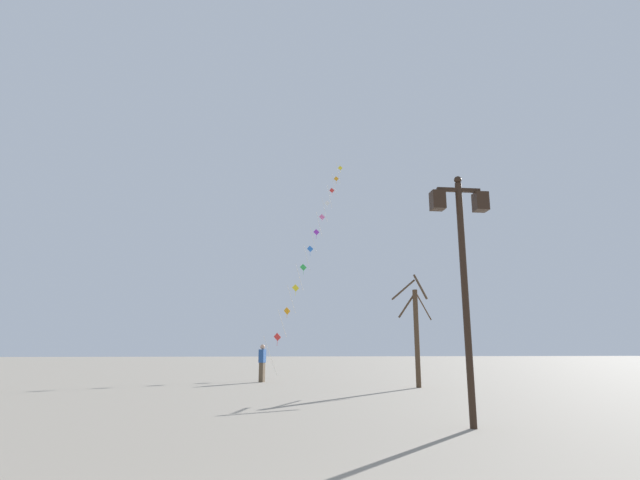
# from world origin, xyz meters

# --- Properties ---
(ground_plane) EXTENTS (160.00, 160.00, 0.00)m
(ground_plane) POSITION_xyz_m (0.00, 20.00, 0.00)
(ground_plane) COLOR gray
(twin_lantern_lamp_post) EXTENTS (1.23, 0.28, 5.14)m
(twin_lantern_lamp_post) POSITION_xyz_m (3.13, 7.76, 3.54)
(twin_lantern_lamp_post) COLOR black
(twin_lantern_lamp_post) RESTS_ON ground_plane
(kite_train) EXTENTS (6.49, 15.07, 17.14)m
(kite_train) POSITION_xyz_m (2.28, 30.88, 8.86)
(kite_train) COLOR brown
(kite_train) RESTS_ON ground_plane
(kite_flyer) EXTENTS (0.36, 0.62, 1.71)m
(kite_flyer) POSITION_xyz_m (-1.00, 21.86, 0.90)
(kite_flyer) COLOR brown
(kite_flyer) RESTS_ON ground_plane
(bare_tree) EXTENTS (1.92, 1.43, 4.54)m
(bare_tree) POSITION_xyz_m (5.20, 17.81, 2.23)
(bare_tree) COLOR #4C3826
(bare_tree) RESTS_ON ground_plane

